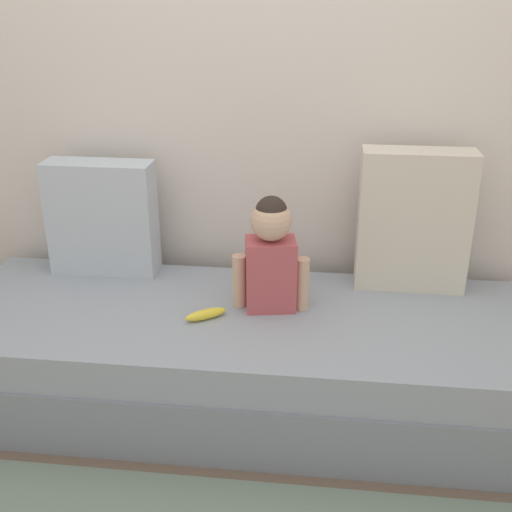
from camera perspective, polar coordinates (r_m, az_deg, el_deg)
The scene contains 7 objects.
ground_plane at distance 2.77m, azimuth -1.07°, elevation -12.59°, with size 12.00×12.00×0.00m, color brown.
back_wall at distance 2.85m, azimuth 0.32°, elevation 13.57°, with size 5.65×0.10×2.29m, color silver.
couch at distance 2.66m, azimuth -1.11°, elevation -9.05°, with size 2.45×0.87×0.41m.
throw_pillow_left at distance 2.91m, azimuth -13.58°, elevation 3.34°, with size 0.47×0.16×0.51m, color #B2BCC6.
throw_pillow_right at distance 2.74m, azimuth 13.92°, elevation 3.09°, with size 0.46×0.16×0.60m, color beige.
toddler at distance 2.50m, azimuth 1.34°, elevation 0.23°, with size 0.31×0.17×0.47m.
banana at distance 2.51m, azimuth -4.52°, elevation -5.22°, with size 0.17×0.04×0.04m, color yellow.
Camera 1 is at (0.31, -2.22, 1.63)m, focal length 44.71 mm.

